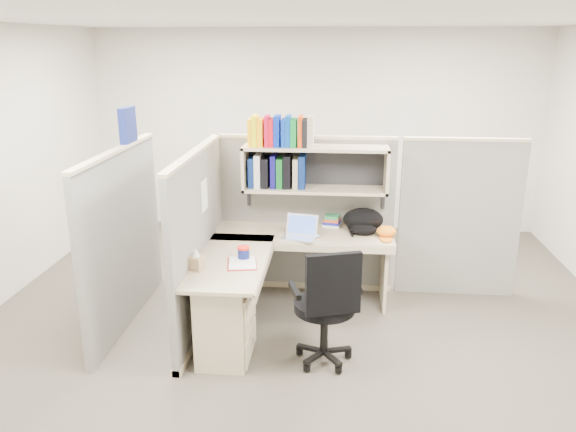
# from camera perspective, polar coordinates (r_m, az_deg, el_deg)

# --- Properties ---
(ground) EXTENTS (6.00, 6.00, 0.00)m
(ground) POSITION_cam_1_polar(r_m,az_deg,el_deg) (5.27, 1.11, -11.24)
(ground) COLOR #38322B
(ground) RESTS_ON ground
(room_shell) EXTENTS (6.00, 6.00, 6.00)m
(room_shell) POSITION_cam_1_polar(r_m,az_deg,el_deg) (4.71, 1.22, 6.35)
(room_shell) COLOR beige
(room_shell) RESTS_ON ground
(cubicle) EXTENTS (3.79, 1.84, 1.95)m
(cubicle) POSITION_cam_1_polar(r_m,az_deg,el_deg) (5.36, -2.40, -0.16)
(cubicle) COLOR #60605B
(cubicle) RESTS_ON ground
(desk) EXTENTS (1.74, 1.75, 0.73)m
(desk) POSITION_cam_1_polar(r_m,az_deg,el_deg) (4.86, -3.96, -8.05)
(desk) COLOR tan
(desk) RESTS_ON ground
(laptop) EXTENTS (0.36, 0.36, 0.22)m
(laptop) POSITION_cam_1_polar(r_m,az_deg,el_deg) (5.28, 1.13, -1.20)
(laptop) COLOR silver
(laptop) RESTS_ON desk
(backpack) EXTENTS (0.44, 0.36, 0.23)m
(backpack) POSITION_cam_1_polar(r_m,az_deg,el_deg) (5.50, 7.66, -0.52)
(backpack) COLOR black
(backpack) RESTS_ON desk
(orange_cap) EXTENTS (0.20, 0.23, 0.10)m
(orange_cap) POSITION_cam_1_polar(r_m,az_deg,el_deg) (5.44, 9.97, -1.55)
(orange_cap) COLOR orange
(orange_cap) RESTS_ON desk
(snack_canister) EXTENTS (0.11, 0.11, 0.10)m
(snack_canister) POSITION_cam_1_polar(r_m,az_deg,el_deg) (4.84, -4.53, -3.69)
(snack_canister) COLOR navy
(snack_canister) RESTS_ON desk
(tissue_box) EXTENTS (0.14, 0.14, 0.18)m
(tissue_box) POSITION_cam_1_polar(r_m,az_deg,el_deg) (4.65, -9.30, -4.33)
(tissue_box) COLOR tan
(tissue_box) RESTS_ON desk
(mouse) EXTENTS (0.09, 0.07, 0.03)m
(mouse) POSITION_cam_1_polar(r_m,az_deg,el_deg) (5.36, 2.85, -2.00)
(mouse) COLOR #88A6C2
(mouse) RESTS_ON desk
(paper_cup) EXTENTS (0.10, 0.10, 0.11)m
(paper_cup) POSITION_cam_1_polar(r_m,az_deg,el_deg) (5.59, 0.98, -0.76)
(paper_cup) COLOR white
(paper_cup) RESTS_ON desk
(book_stack) EXTENTS (0.20, 0.25, 0.11)m
(book_stack) POSITION_cam_1_polar(r_m,az_deg,el_deg) (5.72, 4.54, -0.37)
(book_stack) COLOR gray
(book_stack) RESTS_ON desk
(loose_paper) EXTENTS (0.27, 0.33, 0.00)m
(loose_paper) POSITION_cam_1_polar(r_m,az_deg,el_deg) (4.77, -4.66, -4.73)
(loose_paper) COLOR white
(loose_paper) RESTS_ON desk
(task_chair) EXTENTS (0.59, 0.55, 1.03)m
(task_chair) POSITION_cam_1_polar(r_m,az_deg,el_deg) (4.56, 3.86, -10.89)
(task_chair) COLOR black
(task_chair) RESTS_ON ground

